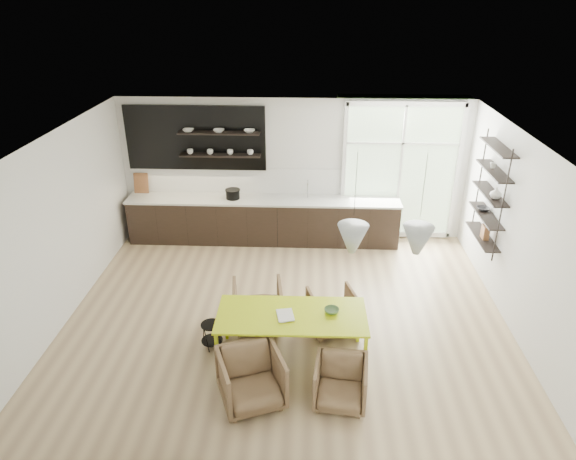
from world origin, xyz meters
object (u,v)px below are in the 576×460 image
Objects in this scene: armchair_back_left at (258,305)px; armchair_back_right at (332,311)px; armchair_front_right at (341,382)px; dining_table at (292,317)px; wire_stool at (211,332)px; armchair_front_left at (251,378)px.

armchair_back_left is 1.17m from armchair_back_right.
armchair_back_left is 1.16× the size of armchair_front_right.
dining_table is 1.12m from armchair_front_right.
wire_stool is (-1.18, 0.21, -0.45)m from dining_table.
dining_table reaches higher than armchair_front_right.
dining_table is at bearing 134.75° from armchair_front_right.
armchair_back_left is 1.94× the size of wire_stool.
armchair_back_left is (-0.56, 0.81, -0.35)m from dining_table.
dining_table is 2.64× the size of armchair_front_left.
armchair_back_right is 1.05× the size of armchair_front_right.
armchair_front_left reaches higher than armchair_back_left.
armchair_back_right is 1.77× the size of wire_stool.
armchair_front_right is at bearing -29.26° from wire_stool.
wire_stool is at bearing 0.73° from armchair_back_right.
armchair_back_right is 1.55m from armchair_front_right.
armchair_back_right is 1.92m from armchair_front_left.
armchair_back_right is at bearing 49.99° from dining_table.
armchair_back_left is 1.66m from armchair_front_left.
dining_table is 1.28m from wire_stool.
armchair_front_left is 1.17× the size of armchair_front_right.
armchair_back_left reaches higher than armchair_front_right.
armchair_back_left is 0.87m from wire_stool.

